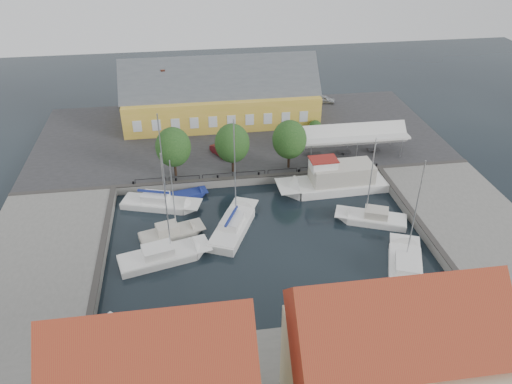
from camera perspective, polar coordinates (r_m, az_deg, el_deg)
ground at (r=52.58m, az=0.96°, el=-4.80°), size 140.00×140.00×0.00m
north_quay at (r=71.98m, az=-1.99°, el=6.37°), size 56.00×26.00×1.00m
west_quay at (r=52.40m, az=-23.35°, el=-7.35°), size 12.00×24.00×1.00m
east_quay at (r=58.01m, az=23.33°, el=-3.28°), size 12.00×24.00×1.00m
quay_edge_fittings at (r=55.84m, az=0.21°, el=-1.05°), size 56.00×24.72×0.40m
warehouse at (r=75.14m, az=-4.53°, el=10.67°), size 28.56×14.00×9.55m
tent_canopy at (r=66.03m, az=11.08°, el=6.39°), size 14.00×4.00×2.83m
quay_trees at (r=60.03m, az=-2.74°, el=5.58°), size 18.20×4.20×6.30m
car_silver at (r=82.94m, az=7.76°, el=10.46°), size 3.82×2.42×1.21m
car_red at (r=65.52m, az=-4.03°, el=4.70°), size 2.90×3.88×1.22m
center_sailboat at (r=52.97m, az=-2.59°, el=-4.04°), size 6.42×9.66×12.93m
trawler at (r=60.42m, az=9.12°, el=1.21°), size 13.49×4.39×5.00m
east_boat_b at (r=55.69m, az=13.16°, el=-3.09°), size 7.98×5.21×10.59m
east_boat_c at (r=49.71m, az=16.68°, el=-8.53°), size 6.22×9.87×12.05m
west_boat_a at (r=57.77m, az=-10.98°, el=-1.41°), size 9.36×5.19×12.01m
west_boat_b at (r=52.71m, az=-9.74°, el=-4.88°), size 7.07×4.03×9.49m
west_boat_c at (r=49.94m, az=-10.63°, el=-7.34°), size 9.36×5.01×12.10m
launch_sw at (r=43.80m, az=-15.25°, el=-15.17°), size 4.43×4.31×0.98m
launch_nw at (r=59.18m, az=-7.79°, el=-0.42°), size 4.66×2.66×0.88m
townhouses at (r=32.69m, az=11.63°, el=-20.37°), size 36.30×8.50×12.00m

